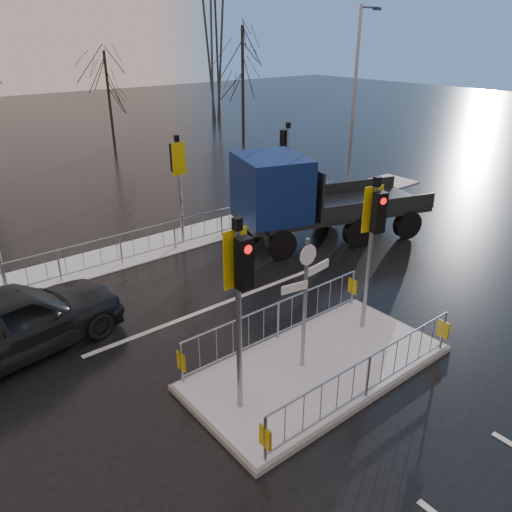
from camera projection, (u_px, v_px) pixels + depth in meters
ground at (317, 369)px, 11.31m from camera, size 120.00×120.00×0.00m
snow_verge at (142, 250)px, 17.41m from camera, size 30.00×2.00×0.04m
lane_markings at (328, 376)px, 11.08m from camera, size 8.00×11.38×0.01m
traffic_island at (318, 355)px, 11.15m from camera, size 6.00×3.04×4.15m
far_kerb_fixtures at (154, 226)px, 16.81m from camera, size 18.00×0.65×3.83m
car_far_lane at (13, 322)px, 11.54m from camera, size 5.35×2.81×1.74m
flatbed_truck at (297, 197)px, 17.39m from camera, size 7.43×4.50×3.24m
tree_far_b at (107, 82)px, 30.06m from camera, size 3.25×3.25×6.14m
tree_far_c at (243, 63)px, 32.10m from camera, size 4.00×4.00×7.55m
street_lamp_right at (355, 97)px, 21.58m from camera, size 1.25×0.18×8.00m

